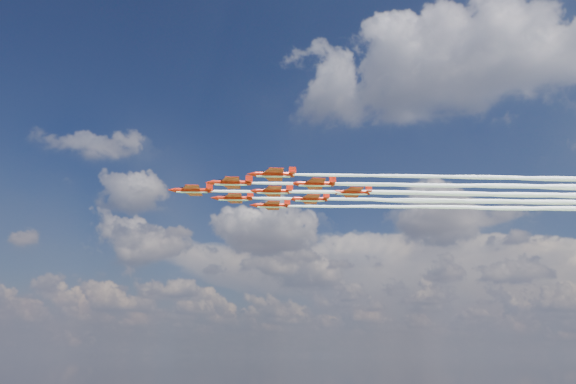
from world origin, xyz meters
The scene contains 7 objects.
jet_lead centered at (45.58, 22.97, 72.88)m, with size 127.64×77.59×2.80m.
jet_row2_port centered at (57.78, 22.20, 72.88)m, with size 127.64×77.59×2.80m.
jet_row2_starb centered at (50.76, 34.04, 72.88)m, with size 127.64×77.59×2.80m.
jet_row3_port centered at (69.98, 21.43, 72.88)m, with size 127.64×77.59×2.80m.
jet_row3_centre centered at (62.95, 33.27, 72.88)m, with size 127.64×77.59×2.80m.
jet_row3_starb centered at (55.93, 45.12, 72.88)m, with size 127.64×77.59×2.80m.
jet_row4_starb centered at (68.12, 44.35, 72.88)m, with size 127.64×77.59×2.80m.
Camera 1 is at (70.16, -120.30, 32.99)m, focal length 35.00 mm.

